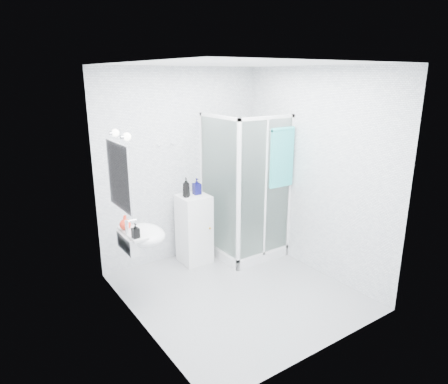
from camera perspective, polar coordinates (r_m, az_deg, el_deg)
room at (r=4.41m, az=2.04°, el=0.70°), size 2.40×2.60×2.60m
shower_enclosure at (r=5.65m, az=2.80°, el=-4.85°), size 0.90×0.95×2.00m
wall_basin at (r=4.49m, az=-11.76°, el=-6.16°), size 0.46×0.56×0.35m
mirror at (r=4.21m, az=-14.81°, el=2.19°), size 0.02×0.60×0.70m
vanity_lights at (r=4.15m, az=-14.58°, el=7.93°), size 0.10×0.40×0.08m
wall_hooks at (r=5.27m, az=-8.35°, el=6.69°), size 0.23×0.06×0.03m
storage_cabinet at (r=5.48m, az=-4.27°, el=-5.28°), size 0.40×0.42×0.95m
hand_towel at (r=5.25m, az=8.28°, el=5.11°), size 0.37×0.05×0.78m
shampoo_bottle_a at (r=5.24m, az=-5.43°, el=0.66°), size 0.13×0.13×0.26m
shampoo_bottle_b at (r=5.36m, az=-3.91°, el=0.83°), size 0.11×0.11×0.22m
soap_dispenser_orange at (r=4.51m, az=-13.95°, el=-4.22°), size 0.17×0.17×0.16m
soap_dispenser_black at (r=4.25m, az=-12.53°, el=-5.42°), size 0.08×0.08×0.16m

